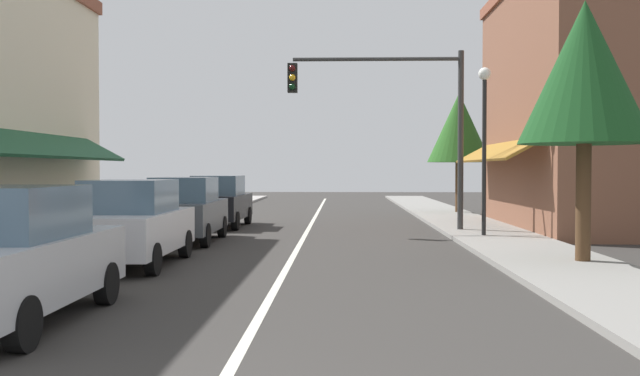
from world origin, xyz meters
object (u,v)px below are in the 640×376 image
object	(u,v)px
parked_car_far_left	(219,202)
traffic_signal_mast_arm	(400,108)
street_lamp_right_mid	(484,124)
parked_car_second_left	(132,223)
parked_car_nearest_left	(8,256)
tree_right_near	(585,74)
parked_car_third_left	(185,210)
tree_right_far	(459,128)

from	to	relation	value
parked_car_far_left	traffic_signal_mast_arm	size ratio (longest dim) A/B	0.73
traffic_signal_mast_arm	street_lamp_right_mid	size ratio (longest dim) A/B	1.16
parked_car_second_left	parked_car_nearest_left	bearing A→B (deg)	-89.38
street_lamp_right_mid	tree_right_near	size ratio (longest dim) A/B	0.90
parked_car_third_left	parked_car_far_left	size ratio (longest dim) A/B	1.00
parked_car_second_left	street_lamp_right_mid	distance (m)	10.41
parked_car_nearest_left	traffic_signal_mast_arm	bearing A→B (deg)	65.40
parked_car_far_left	traffic_signal_mast_arm	bearing A→B (deg)	-18.31
parked_car_far_left	traffic_signal_mast_arm	distance (m)	7.05
parked_car_nearest_left	parked_car_second_left	distance (m)	5.48
parked_car_nearest_left	tree_right_near	bearing A→B (deg)	31.84
parked_car_nearest_left	street_lamp_right_mid	distance (m)	14.16
parked_car_third_left	parked_car_far_left	xyz separation A→B (m)	(0.04, 5.05, 0.00)
parked_car_third_left	parked_car_far_left	distance (m)	5.05
parked_car_third_left	street_lamp_right_mid	bearing A→B (deg)	6.48
parked_car_third_left	tree_right_near	size ratio (longest dim) A/B	0.76
traffic_signal_mast_arm	tree_right_far	world-z (taller)	traffic_signal_mast_arm
street_lamp_right_mid	traffic_signal_mast_arm	bearing A→B (deg)	139.57
parked_car_third_left	traffic_signal_mast_arm	distance (m)	7.38
parked_car_second_left	tree_right_far	world-z (taller)	tree_right_far
parked_car_third_left	tree_right_far	size ratio (longest dim) A/B	0.77
parked_car_nearest_left	street_lamp_right_mid	world-z (taller)	street_lamp_right_mid
street_lamp_right_mid	tree_right_near	world-z (taller)	tree_right_near
street_lamp_right_mid	tree_right_far	size ratio (longest dim) A/B	0.91
parked_car_nearest_left	parked_car_second_left	xyz separation A→B (m)	(-0.06, 5.48, 0.00)
parked_car_second_left	parked_car_third_left	bearing A→B (deg)	89.42
traffic_signal_mast_arm	tree_right_far	bearing A→B (deg)	69.78
parked_car_third_left	traffic_signal_mast_arm	xyz separation A→B (m)	(6.06, 2.95, 3.02)
traffic_signal_mast_arm	tree_right_near	bearing A→B (deg)	-67.32
parked_car_nearest_left	tree_right_far	world-z (taller)	tree_right_far
tree_right_near	parked_car_second_left	bearing A→B (deg)	-178.80
parked_car_second_left	tree_right_far	xyz separation A→B (m)	(9.45, 16.75, 2.92)
street_lamp_right_mid	parked_car_nearest_left	bearing A→B (deg)	-126.36
traffic_signal_mast_arm	parked_car_nearest_left	bearing A→B (deg)	-114.67
parked_car_third_left	parked_car_second_left	bearing A→B (deg)	-91.24
parked_car_far_left	tree_right_far	world-z (taller)	tree_right_far
parked_car_nearest_left	tree_right_far	distance (m)	24.30
traffic_signal_mast_arm	street_lamp_right_mid	world-z (taller)	traffic_signal_mast_arm
parked_car_second_left	street_lamp_right_mid	bearing A→B (deg)	34.60
parked_car_nearest_left	street_lamp_right_mid	bearing A→B (deg)	53.72
traffic_signal_mast_arm	street_lamp_right_mid	xyz separation A→B (m)	(2.23, -1.90, -0.63)
parked_car_far_left	tree_right_far	distance (m)	12.04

